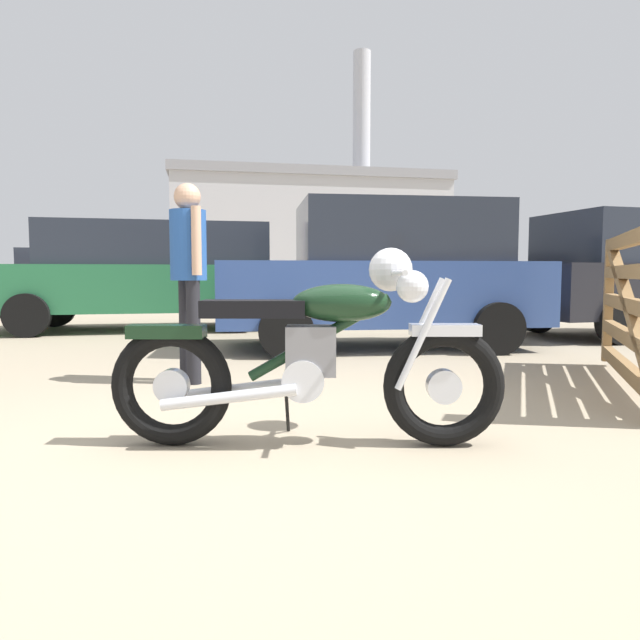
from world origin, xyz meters
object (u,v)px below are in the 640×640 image
(blue_hatchback_right, at_px, (406,277))
(dark_sedan_left, at_px, (639,274))
(white_estate_far, at_px, (147,273))
(vintage_motorcycle, at_px, (318,353))
(timber_gate, at_px, (636,302))
(bystander, at_px, (188,261))
(pale_sedan_back, at_px, (385,274))
(silver_sedan_mid, at_px, (57,277))

(blue_hatchback_right, xyz_separation_m, dark_sedan_left, (1.64, -6.07, 0.08))
(blue_hatchback_right, distance_m, white_estate_far, 6.90)
(vintage_motorcycle, bearing_deg, white_estate_far, 114.45)
(timber_gate, bearing_deg, blue_hatchback_right, 20.81)
(bystander, height_order, pale_sedan_back, pale_sedan_back)
(vintage_motorcycle, relative_size, dark_sedan_left, 0.51)
(white_estate_far, bearing_deg, timber_gate, 122.79)
(white_estate_far, bearing_deg, pale_sedan_back, 135.12)
(white_estate_far, relative_size, silver_sedan_mid, 1.08)
(blue_hatchback_right, height_order, dark_sedan_left, dark_sedan_left)
(timber_gate, xyz_separation_m, bystander, (-3.33, 1.07, 0.32))
(silver_sedan_mid, bearing_deg, vintage_motorcycle, -79.68)
(white_estate_far, bearing_deg, silver_sedan_mid, -69.17)
(bystander, xyz_separation_m, blue_hatchback_right, (4.69, 8.78, -0.18))
(bystander, relative_size, dark_sedan_left, 0.41)
(timber_gate, xyz_separation_m, dark_sedan_left, (3.00, 3.78, 0.21))
(blue_hatchback_right, distance_m, pale_sedan_back, 7.21)
(timber_gate, bearing_deg, dark_sedan_left, -9.73)
(blue_hatchback_right, xyz_separation_m, white_estate_far, (-5.69, -3.89, 0.10))
(dark_sedan_left, bearing_deg, vintage_motorcycle, -146.74)
(vintage_motorcycle, height_order, blue_hatchback_right, blue_hatchback_right)
(blue_hatchback_right, bearing_deg, timber_gate, 86.14)
(bystander, relative_size, pale_sedan_back, 0.42)
(blue_hatchback_right, relative_size, silver_sedan_mid, 0.97)
(blue_hatchback_right, bearing_deg, dark_sedan_left, 109.09)
(timber_gate, distance_m, blue_hatchback_right, 9.94)
(bystander, bearing_deg, blue_hatchback_right, 38.24)
(vintage_motorcycle, relative_size, blue_hatchback_right, 0.48)
(dark_sedan_left, height_order, pale_sedan_back, same)
(vintage_motorcycle, distance_m, pale_sedan_back, 4.20)
(silver_sedan_mid, bearing_deg, timber_gate, -70.32)
(pale_sedan_back, bearing_deg, vintage_motorcycle, 71.49)
(blue_hatchback_right, xyz_separation_m, pale_sedan_back, (-2.44, -6.78, 0.08))
(vintage_motorcycle, distance_m, white_estate_far, 7.05)
(bystander, relative_size, blue_hatchback_right, 0.39)
(timber_gate, relative_size, silver_sedan_mid, 0.52)
(vintage_motorcycle, distance_m, bystander, 2.14)
(white_estate_far, relative_size, pale_sedan_back, 1.21)
(bystander, bearing_deg, timber_gate, -41.44)
(timber_gate, bearing_deg, vintage_motorcycle, 137.21)
(vintage_motorcycle, distance_m, silver_sedan_mid, 16.16)
(timber_gate, distance_m, silver_sedan_mid, 16.45)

